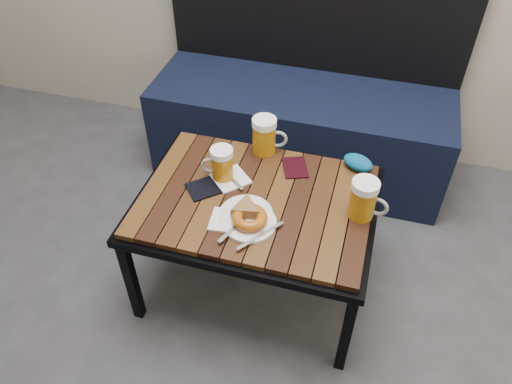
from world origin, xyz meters
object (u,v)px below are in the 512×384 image
(plate_pie, at_px, (246,211))
(passport_navy, at_px, (207,187))
(cafe_table, at_px, (256,207))
(passport_burgundy, at_px, (295,167))
(beer_mug_left, at_px, (221,164))
(knit_pouch, at_px, (358,162))
(plate_bagel, at_px, (249,220))
(beer_mug_right, at_px, (364,199))
(beer_mug_centre, at_px, (265,136))
(bench, at_px, (301,120))

(plate_pie, relative_size, passport_navy, 1.30)
(cafe_table, relative_size, passport_burgundy, 6.98)
(beer_mug_left, height_order, passport_navy, beer_mug_left)
(passport_navy, bearing_deg, beer_mug_left, 111.62)
(cafe_table, height_order, passport_burgundy, passport_burgundy)
(knit_pouch, bearing_deg, plate_pie, -132.93)
(passport_burgundy, bearing_deg, plate_bagel, -125.02)
(plate_pie, height_order, knit_pouch, same)
(beer_mug_left, bearing_deg, plate_pie, 122.34)
(beer_mug_left, xyz_separation_m, beer_mug_right, (0.51, -0.05, 0.01))
(knit_pouch, bearing_deg, plate_bagel, -128.22)
(beer_mug_left, relative_size, beer_mug_centre, 0.88)
(cafe_table, xyz_separation_m, beer_mug_left, (-0.15, 0.07, 0.11))
(plate_bagel, bearing_deg, beer_mug_centre, 97.74)
(bench, bearing_deg, beer_mug_left, -101.85)
(plate_bagel, distance_m, passport_burgundy, 0.33)
(bench, bearing_deg, plate_pie, -90.81)
(cafe_table, xyz_separation_m, beer_mug_right, (0.36, 0.02, 0.12))
(bench, distance_m, plate_bagel, 0.94)
(plate_pie, bearing_deg, cafe_table, 84.56)
(beer_mug_right, relative_size, plate_pie, 0.81)
(knit_pouch, bearing_deg, passport_navy, -152.71)
(beer_mug_right, distance_m, plate_bagel, 0.38)
(beer_mug_centre, relative_size, passport_burgundy, 1.24)
(beer_mug_centre, relative_size, passport_navy, 1.06)
(passport_burgundy, bearing_deg, bench, 78.17)
(passport_burgundy, bearing_deg, plate_pie, -130.79)
(passport_burgundy, height_order, knit_pouch, knit_pouch)
(bench, distance_m, cafe_table, 0.80)
(beer_mug_centre, xyz_separation_m, passport_burgundy, (0.13, -0.07, -0.07))
(beer_mug_left, distance_m, beer_mug_centre, 0.22)
(beer_mug_right, relative_size, passport_burgundy, 1.22)
(beer_mug_centre, bearing_deg, knit_pouch, -12.77)
(plate_bagel, bearing_deg, beer_mug_right, 22.49)
(bench, distance_m, passport_burgundy, 0.63)
(plate_pie, relative_size, knit_pouch, 1.57)
(cafe_table, relative_size, plate_pie, 4.62)
(cafe_table, bearing_deg, bench, 89.74)
(beer_mug_right, xyz_separation_m, plate_pie, (-0.37, -0.11, -0.05))
(beer_mug_right, relative_size, knit_pouch, 1.26)
(bench, height_order, passport_burgundy, bench)
(plate_bagel, xyz_separation_m, passport_navy, (-0.19, 0.13, -0.02))
(passport_navy, relative_size, passport_burgundy, 1.16)
(passport_navy, bearing_deg, plate_pie, 19.53)
(beer_mug_right, bearing_deg, plate_bagel, -147.64)
(beer_mug_right, bearing_deg, beer_mug_left, -175.87)
(plate_pie, xyz_separation_m, passport_navy, (-0.17, 0.09, -0.02))
(bench, height_order, passport_navy, bench)
(cafe_table, distance_m, beer_mug_right, 0.38)
(beer_mug_centre, bearing_deg, passport_burgundy, -38.96)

